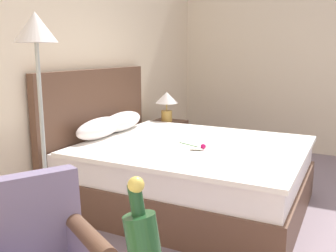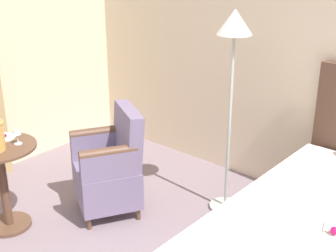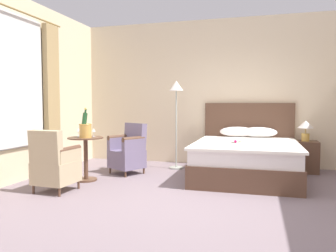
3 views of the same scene
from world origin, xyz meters
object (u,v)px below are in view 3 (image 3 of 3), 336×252
object	(u,v)px
floor_lamp_brass	(176,99)
armchair_facing_bed	(54,164)
nightstand	(305,157)
wine_glass_near_bucket	(94,131)
armchair_by_window	(128,151)
wine_glass_near_edge	(78,130)
side_table_round	(86,155)
bedside_lamp	(306,127)
snack_plate	(83,136)
bed	(246,157)
champagne_bucket	(85,129)

from	to	relation	value
floor_lamp_brass	armchair_facing_bed	size ratio (longest dim) A/B	1.90
nightstand	wine_glass_near_bucket	bearing A→B (deg)	-156.17
wine_glass_near_bucket	armchair_by_window	bearing A→B (deg)	58.33
wine_glass_near_edge	armchair_facing_bed	bearing A→B (deg)	-84.72
side_table_round	bedside_lamp	bearing A→B (deg)	25.01
floor_lamp_brass	armchair_by_window	bearing A→B (deg)	-138.03
nightstand	snack_plate	size ratio (longest dim) A/B	2.98
bed	side_table_round	xyz separation A→B (m)	(-2.59, -1.00, 0.09)
armchair_facing_bed	wine_glass_near_edge	bearing A→B (deg)	95.28
bed	champagne_bucket	xyz separation A→B (m)	(-2.56, -1.07, 0.53)
nightstand	champagne_bucket	size ratio (longest dim) A/B	1.20
nightstand	side_table_round	xyz separation A→B (m)	(-3.65, -1.70, 0.14)
bedside_lamp	armchair_facing_bed	distance (m)	4.49
bed	armchair_by_window	xyz separation A→B (m)	(-2.13, -0.26, 0.06)
nightstand	wine_glass_near_bucket	size ratio (longest dim) A/B	4.18
floor_lamp_brass	wine_glass_near_edge	size ratio (longest dim) A/B	11.46
nightstand	wine_glass_near_bucket	world-z (taller)	wine_glass_near_bucket
bedside_lamp	champagne_bucket	xyz separation A→B (m)	(-3.61, -1.77, 0.02)
wine_glass_near_edge	wine_glass_near_bucket	bearing A→B (deg)	20.01
floor_lamp_brass	champagne_bucket	bearing A→B (deg)	-128.41
bed	champagne_bucket	distance (m)	2.82
nightstand	wine_glass_near_edge	xyz separation A→B (m)	(-3.80, -1.66, 0.55)
champagne_bucket	wine_glass_near_edge	distance (m)	0.22
wine_glass_near_edge	snack_plate	bearing A→B (deg)	61.51
side_table_round	armchair_by_window	world-z (taller)	armchair_by_window
armchair_by_window	bedside_lamp	bearing A→B (deg)	16.76
wine_glass_near_bucket	armchair_by_window	world-z (taller)	armchair_by_window
wine_glass_near_bucket	bed	bearing A→B (deg)	19.18
bedside_lamp	wine_glass_near_bucket	size ratio (longest dim) A/B	2.73
wine_glass_near_bucket	snack_plate	bearing A→B (deg)	-176.12
side_table_round	wine_glass_near_bucket	bearing A→B (deg)	56.69
bedside_lamp	wine_glass_near_bucket	world-z (taller)	bedside_lamp
wine_glass_near_edge	armchair_by_window	bearing A→B (deg)	48.63
armchair_facing_bed	bed	bearing A→B (deg)	33.42
nightstand	wine_glass_near_bucket	distance (m)	3.93
snack_plate	armchair_by_window	distance (m)	0.92
bed	side_table_round	bearing A→B (deg)	-158.90
floor_lamp_brass	wine_glass_near_edge	distance (m)	2.02
nightstand	armchair_facing_bed	world-z (taller)	armchair_facing_bed
bedside_lamp	champagne_bucket	size ratio (longest dim) A/B	0.78
bedside_lamp	champagne_bucket	distance (m)	4.02
bedside_lamp	champagne_bucket	world-z (taller)	champagne_bucket
nightstand	armchair_facing_bed	xyz separation A→B (m)	(-3.73, -2.47, 0.11)
bedside_lamp	armchair_facing_bed	xyz separation A→B (m)	(-3.73, -2.47, -0.45)
wine_glass_near_edge	floor_lamp_brass	bearing A→B (deg)	45.17
side_table_round	armchair_facing_bed	distance (m)	0.77
nightstand	bedside_lamp	size ratio (longest dim) A/B	1.53
nightstand	armchair_facing_bed	distance (m)	4.47
wine_glass_near_bucket	snack_plate	size ratio (longest dim) A/B	0.71
side_table_round	champagne_bucket	xyz separation A→B (m)	(0.04, -0.07, 0.44)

